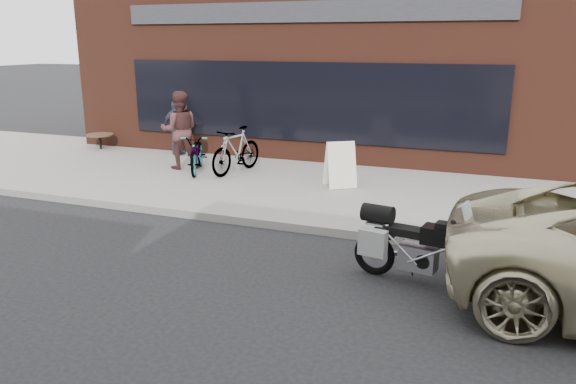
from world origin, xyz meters
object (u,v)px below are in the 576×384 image
object	(u,v)px
motorcycle	(412,246)
bicycle_front	(197,153)
bicycle_rear	(236,150)
cafe_patron_left	(180,130)
sandwich_sign	(340,164)
cafe_table	(100,135)
cafe_patron_right	(177,127)

from	to	relation	value
motorcycle	bicycle_front	size ratio (longest dim) A/B	1.11
motorcycle	bicycle_rear	distance (m)	6.68
bicycle_rear	cafe_patron_left	world-z (taller)	cafe_patron_left
motorcycle	bicycle_rear	bearing A→B (deg)	146.83
bicycle_front	sandwich_sign	size ratio (longest dim) A/B	1.79
bicycle_front	cafe_table	xyz separation A→B (m)	(-4.15, 1.59, -0.06)
bicycle_front	bicycle_rear	xyz separation A→B (m)	(0.92, 0.25, 0.08)
motorcycle	bicycle_front	distance (m)	7.22
sandwich_sign	cafe_patron_right	size ratio (longest dim) A/B	0.64
bicycle_front	cafe_table	size ratio (longest dim) A/B	2.31
sandwich_sign	cafe_table	world-z (taller)	sandwich_sign
motorcycle	cafe_patron_left	size ratio (longest dim) A/B	1.03
sandwich_sign	cafe_patron_right	distance (m)	5.48
motorcycle	cafe_table	world-z (taller)	motorcycle
sandwich_sign	cafe_patron_right	xyz separation A→B (m)	(-5.17, 1.80, 0.27)
motorcycle	bicycle_front	world-z (taller)	motorcycle
sandwich_sign	cafe_table	bearing A→B (deg)	134.21
bicycle_front	sandwich_sign	xyz separation A→B (m)	(3.58, -0.12, 0.03)
cafe_patron_left	cafe_patron_right	distance (m)	1.79
cafe_patron_right	motorcycle	bearing A→B (deg)	144.43
bicycle_front	cafe_patron_right	bearing A→B (deg)	110.80
bicycle_rear	cafe_patron_right	distance (m)	2.89
bicycle_rear	sandwich_sign	bearing A→B (deg)	3.68
motorcycle	sandwich_sign	size ratio (longest dim) A/B	1.98
cafe_patron_left	sandwich_sign	bearing A→B (deg)	145.16
bicycle_rear	cafe_patron_right	xyz separation A→B (m)	(-2.50, 1.43, 0.22)
cafe_table	cafe_patron_right	world-z (taller)	cafe_patron_right
sandwich_sign	cafe_table	xyz separation A→B (m)	(-7.74, 1.71, -0.09)
cafe_patron_right	bicycle_rear	bearing A→B (deg)	153.77
bicycle_front	sandwich_sign	bearing A→B (deg)	-24.37
bicycle_rear	bicycle_front	bearing A→B (deg)	-153.02
bicycle_front	cafe_table	distance (m)	4.45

